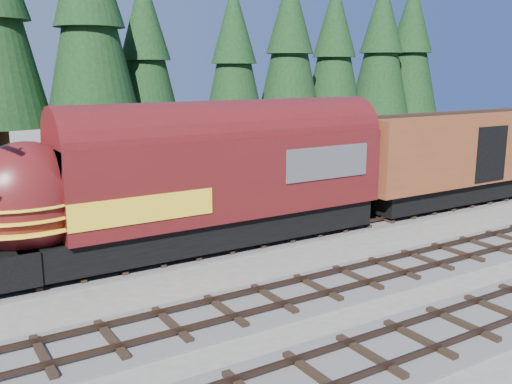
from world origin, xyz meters
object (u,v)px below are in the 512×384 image
locomotive (189,189)px  pickup_truck_a (0,234)px  depot (209,155)px  boxcar (465,154)px

locomotive → pickup_truck_a: size_ratio=2.68×
depot → boxcar: 14.20m
pickup_truck_a → depot: bearing=-59.1°
pickup_truck_a → boxcar: bearing=-82.0°
locomotive → pickup_truck_a: (-6.58, 3.89, -1.83)m
depot → pickup_truck_a: depot is taller
depot → pickup_truck_a: 11.39m
locomotive → pickup_truck_a: 7.86m
depot → locomotive: bearing=-123.6°
depot → boxcar: size_ratio=0.85×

